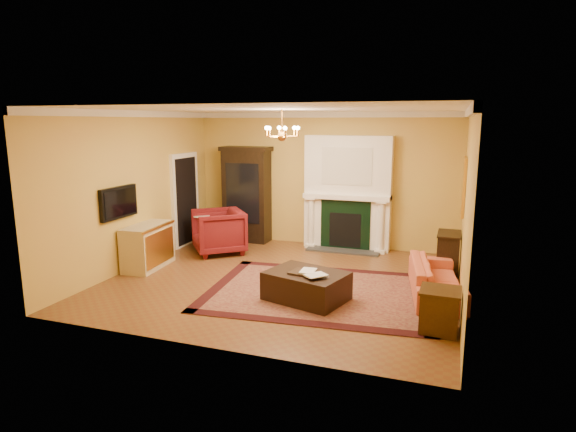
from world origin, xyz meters
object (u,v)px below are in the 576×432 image
at_px(china_cabinet, 247,196).
at_px(console_table, 448,254).
at_px(wingback_armchair, 218,229).
at_px(end_table, 439,312).
at_px(pedestal_table, 201,229).
at_px(commode, 148,246).
at_px(coral_sofa, 436,273).
at_px(leather_ottoman, 306,286).

distance_m(china_cabinet, console_table, 4.74).
xyz_separation_m(wingback_armchair, end_table, (4.64, -2.59, -0.24)).
bearing_deg(pedestal_table, commode, -98.81).
height_order(commode, coral_sofa, commode).
relative_size(china_cabinet, wingback_armchair, 2.05).
xyz_separation_m(coral_sofa, leather_ottoman, (-1.94, -0.90, -0.14)).
distance_m(console_table, leather_ottoman, 3.01).
height_order(china_cabinet, leather_ottoman, china_cabinet).
bearing_deg(end_table, leather_ottoman, 165.52).
bearing_deg(leather_ottoman, commode, -175.17).
xyz_separation_m(commode, coral_sofa, (5.35, 0.23, -0.05)).
relative_size(coral_sofa, end_table, 3.40).
relative_size(wingback_armchair, end_table, 1.83).
distance_m(end_table, leather_ottoman, 2.10).
xyz_separation_m(wingback_armchair, coral_sofa, (4.54, -1.16, -0.14)).
bearing_deg(pedestal_table, china_cabinet, 54.03).
xyz_separation_m(end_table, console_table, (0.06, 2.69, 0.09)).
bearing_deg(leather_ottoman, wingback_armchair, 157.55).
bearing_deg(china_cabinet, coral_sofa, -27.71).
bearing_deg(coral_sofa, commode, 83.95).
bearing_deg(end_table, coral_sofa, 93.95).
xyz_separation_m(wingback_armchair, leather_ottoman, (2.60, -2.06, -0.28)).
distance_m(pedestal_table, commode, 1.66).
bearing_deg(coral_sofa, leather_ottoman, 106.36).
bearing_deg(console_table, leather_ottoman, -133.35).
height_order(wingback_armchair, coral_sofa, wingback_armchair).
relative_size(china_cabinet, pedestal_table, 2.80).
relative_size(pedestal_table, coral_sofa, 0.39).
bearing_deg(wingback_armchair, console_table, 52.35).
xyz_separation_m(pedestal_table, console_table, (5.26, -0.15, -0.07)).
height_order(china_cabinet, pedestal_table, china_cabinet).
xyz_separation_m(wingback_armchair, commode, (-0.81, -1.39, -0.10)).
distance_m(wingback_armchair, commode, 1.61).
relative_size(commode, coral_sofa, 0.59).
bearing_deg(leather_ottoman, end_table, 1.43).
bearing_deg(commode, coral_sofa, -2.10).
xyz_separation_m(wingback_armchair, console_table, (4.70, 0.10, -0.15)).
relative_size(end_table, console_table, 0.76).
relative_size(china_cabinet, end_table, 3.75).
distance_m(china_cabinet, leather_ottoman, 4.18).
bearing_deg(china_cabinet, pedestal_table, -125.37).
distance_m(china_cabinet, end_table, 5.94).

